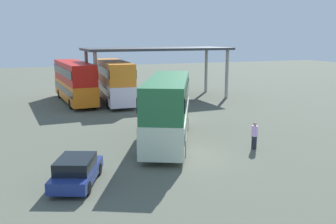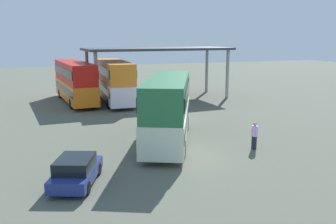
# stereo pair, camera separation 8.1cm
# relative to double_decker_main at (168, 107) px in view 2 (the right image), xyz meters

# --- Properties ---
(ground_plane) EXTENTS (140.00, 140.00, 0.00)m
(ground_plane) POSITION_rel_double_decker_main_xyz_m (-0.00, -3.23, -2.32)
(ground_plane) COLOR #54594B
(double_decker_main) EXTENTS (6.49, 10.26, 4.23)m
(double_decker_main) POSITION_rel_double_decker_main_xyz_m (0.00, 0.00, 0.00)
(double_decker_main) COLOR silver
(double_decker_main) RESTS_ON ground_plane
(parked_hatchback) EXTENTS (2.95, 4.12, 1.35)m
(parked_hatchback) POSITION_rel_double_decker_main_xyz_m (-6.45, -5.18, -1.65)
(parked_hatchback) COLOR navy
(parked_hatchback) RESTS_ON ground_plane
(double_decker_near_canopy) EXTENTS (3.41, 11.33, 4.25)m
(double_decker_near_canopy) POSITION_rel_double_decker_main_xyz_m (-4.21, 17.16, 0.01)
(double_decker_near_canopy) COLOR orange
(double_decker_near_canopy) RESTS_ON ground_plane
(double_decker_mid_row) EXTENTS (2.96, 10.89, 4.35)m
(double_decker_mid_row) POSITION_rel_double_decker_main_xyz_m (-0.29, 15.76, 0.06)
(double_decker_mid_row) COLOR white
(double_decker_mid_row) RESTS_ON ground_plane
(depot_canopy) EXTENTS (16.24, 6.75, 5.65)m
(depot_canopy) POSITION_rel_double_decker_main_xyz_m (4.79, 16.35, 2.91)
(depot_canopy) COLOR #33353A
(depot_canopy) RESTS_ON ground_plane
(pedestrian_waiting) EXTENTS (0.38, 0.38, 1.69)m
(pedestrian_waiting) POSITION_rel_double_decker_main_xyz_m (4.45, -3.33, -1.48)
(pedestrian_waiting) COLOR #262633
(pedestrian_waiting) RESTS_ON ground_plane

